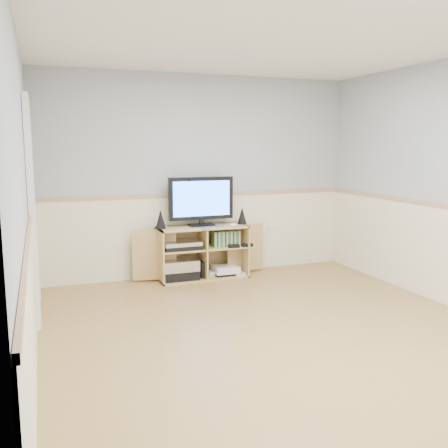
{
  "coord_description": "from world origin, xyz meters",
  "views": [
    {
      "loc": [
        -1.89,
        -3.75,
        1.64
      ],
      "look_at": [
        -0.06,
        1.2,
        0.8
      ],
      "focal_mm": 40.0,
      "sensor_mm": 36.0,
      "label": 1
    }
  ],
  "objects_px": {
    "game_consoles": "(225,271)",
    "monitor": "(201,200)",
    "media_cabinet": "(201,251)",
    "keyboard": "(212,227)"
  },
  "relations": [
    {
      "from": "game_consoles",
      "to": "monitor",
      "type": "bearing_deg",
      "value": 167.95
    },
    {
      "from": "media_cabinet",
      "to": "monitor",
      "type": "distance_m",
      "value": 0.64
    },
    {
      "from": "monitor",
      "to": "media_cabinet",
      "type": "bearing_deg",
      "value": 90.0
    },
    {
      "from": "monitor",
      "to": "keyboard",
      "type": "distance_m",
      "value": 0.38
    },
    {
      "from": "media_cabinet",
      "to": "keyboard",
      "type": "bearing_deg",
      "value": -68.18
    },
    {
      "from": "monitor",
      "to": "keyboard",
      "type": "xyz_separation_m",
      "value": [
        0.08,
        -0.19,
        -0.32
      ]
    },
    {
      "from": "media_cabinet",
      "to": "game_consoles",
      "type": "bearing_deg",
      "value": -12.64
    },
    {
      "from": "keyboard",
      "to": "game_consoles",
      "type": "relative_size",
      "value": 0.68
    },
    {
      "from": "media_cabinet",
      "to": "game_consoles",
      "type": "relative_size",
      "value": 3.83
    },
    {
      "from": "keyboard",
      "to": "media_cabinet",
      "type": "bearing_deg",
      "value": 97.9
    }
  ]
}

